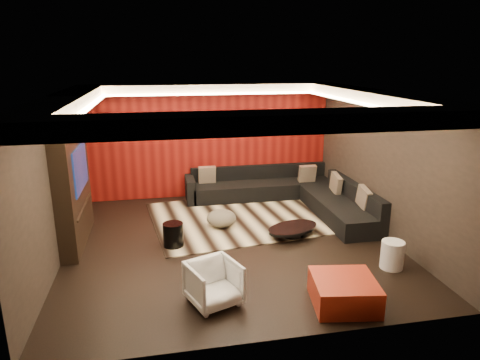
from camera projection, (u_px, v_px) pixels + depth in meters
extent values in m
cube|color=black|center=(231.00, 243.00, 8.17)|extent=(6.00, 6.00, 0.02)
cube|color=silver|center=(230.00, 93.00, 7.38)|extent=(6.00, 6.00, 0.02)
cube|color=black|center=(209.00, 141.00, 10.61)|extent=(6.00, 0.02, 2.80)
cube|color=black|center=(55.00, 180.00, 7.22)|extent=(0.02, 6.00, 2.80)
cube|color=black|center=(382.00, 164.00, 8.33)|extent=(0.02, 6.00, 2.80)
cube|color=#6B0C0A|center=(210.00, 141.00, 10.57)|extent=(5.98, 0.05, 2.78)
cube|color=silver|center=(210.00, 89.00, 9.96)|extent=(6.00, 0.60, 0.22)
cube|color=silver|center=(270.00, 122.00, 4.87)|extent=(6.00, 0.60, 0.22)
cube|color=silver|center=(66.00, 103.00, 6.92)|extent=(0.60, 4.80, 0.22)
cube|color=silver|center=(373.00, 97.00, 7.92)|extent=(0.60, 4.80, 0.22)
cube|color=#FFD899|center=(212.00, 94.00, 9.67)|extent=(4.80, 0.08, 0.04)
cube|color=#FFD899|center=(263.00, 125.00, 5.22)|extent=(4.80, 0.08, 0.04)
cube|color=#FFD899|center=(88.00, 108.00, 7.00)|extent=(0.08, 4.80, 0.04)
cube|color=#FFD899|center=(356.00, 102.00, 7.88)|extent=(0.08, 4.80, 0.04)
cube|color=black|center=(73.00, 187.00, 7.89)|extent=(0.30, 2.00, 2.20)
cube|color=black|center=(80.00, 168.00, 7.83)|extent=(0.04, 1.30, 0.80)
cube|color=black|center=(84.00, 206.00, 8.04)|extent=(0.04, 1.60, 0.04)
cube|color=beige|center=(245.00, 216.00, 9.45)|extent=(4.35, 3.48, 0.02)
cylinder|color=black|center=(293.00, 231.00, 8.39)|extent=(1.45, 1.45, 0.19)
cylinder|color=black|center=(173.00, 235.00, 7.91)|extent=(0.41, 0.41, 0.44)
ellipsoid|color=#C2B697|center=(221.00, 218.00, 8.85)|extent=(0.70, 0.70, 0.34)
cylinder|color=white|center=(392.00, 255.00, 7.11)|extent=(0.44, 0.44, 0.47)
cube|color=#AC2316|center=(344.00, 292.00, 6.07)|extent=(1.00, 1.00, 0.39)
imported|color=white|center=(214.00, 283.00, 6.06)|extent=(0.87, 0.88, 0.63)
cube|color=black|center=(262.00, 189.00, 10.74)|extent=(3.50, 0.90, 0.40)
cube|color=black|center=(259.00, 171.00, 10.97)|extent=(3.50, 0.20, 0.35)
cube|color=black|center=(339.00, 209.00, 9.33)|extent=(0.90, 2.60, 0.40)
cube|color=black|center=(355.00, 192.00, 9.30)|extent=(0.20, 2.60, 0.35)
cube|color=black|center=(190.00, 190.00, 10.38)|extent=(0.20, 0.90, 0.60)
cube|color=beige|center=(207.00, 175.00, 10.49)|extent=(0.42, 0.20, 0.44)
cube|color=beige|center=(307.00, 174.00, 10.60)|extent=(0.42, 0.20, 0.44)
cube|color=beige|center=(336.00, 184.00, 9.77)|extent=(0.12, 0.50, 0.50)
cube|color=beige|center=(364.00, 198.00, 8.78)|extent=(0.12, 0.50, 0.50)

